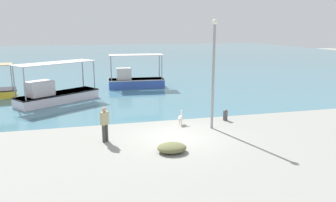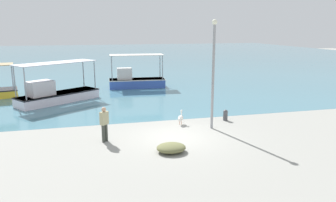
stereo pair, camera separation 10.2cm
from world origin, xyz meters
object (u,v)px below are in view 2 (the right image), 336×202
object	(u,v)px
net_pile	(171,148)
pelican	(181,118)
fishing_boat_center	(135,80)
lamp_post	(213,69)
fishing_boat_outer	(55,94)
mooring_bollard	(225,115)
fisherman_standing	(104,123)

from	to	relation	value
net_pile	pelican	bearing A→B (deg)	68.21
pelican	net_pile	size ratio (longest dim) A/B	0.62
fishing_boat_center	lamp_post	size ratio (longest dim) A/B	0.89
pelican	lamp_post	size ratio (longest dim) A/B	0.14
fishing_boat_center	fishing_boat_outer	world-z (taller)	fishing_boat_center
lamp_post	mooring_bollard	xyz separation A→B (m)	(1.34, 1.24, -2.88)
fishing_boat_outer	lamp_post	bearing A→B (deg)	-44.49
pelican	fisherman_standing	bearing A→B (deg)	-156.64
fishing_boat_center	net_pile	distance (m)	16.15
pelican	net_pile	world-z (taller)	pelican
lamp_post	pelican	bearing A→B (deg)	142.73
mooring_bollard	fisherman_standing	size ratio (longest dim) A/B	0.38
fishing_boat_center	pelican	size ratio (longest dim) A/B	6.37
lamp_post	net_pile	xyz separation A→B (m)	(-3.00, -2.84, -3.03)
mooring_bollard	net_pile	distance (m)	5.96
pelican	mooring_bollard	size ratio (longest dim) A/B	1.24
lamp_post	net_pile	world-z (taller)	lamp_post
lamp_post	mooring_bollard	size ratio (longest dim) A/B	8.91
lamp_post	net_pile	distance (m)	5.12
fishing_boat_center	fisherman_standing	xyz separation A→B (m)	(-3.54, -14.06, 0.21)
fishing_boat_center	pelican	xyz separation A→B (m)	(0.75, -12.20, -0.32)
lamp_post	net_pile	bearing A→B (deg)	-136.52
mooring_bollard	fishing_boat_center	bearing A→B (deg)	106.32
mooring_bollard	pelican	bearing A→B (deg)	-176.77
mooring_bollard	fisherman_standing	bearing A→B (deg)	-164.11
fishing_boat_center	fisherman_standing	distance (m)	14.49
net_pile	fisherman_standing	bearing A→B (deg)	142.74
fisherman_standing	mooring_bollard	bearing A→B (deg)	15.89
fishing_boat_center	fisherman_standing	size ratio (longest dim) A/B	3.01
fishing_boat_center	net_pile	xyz separation A→B (m)	(-0.81, -16.13, -0.50)
fishing_boat_outer	lamp_post	xyz separation A→B (m)	(8.69, -8.54, 2.55)
pelican	fishing_boat_center	bearing A→B (deg)	93.54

